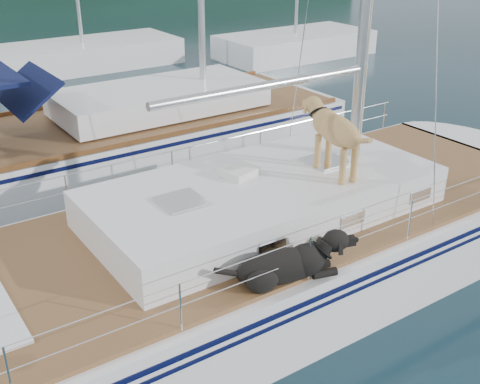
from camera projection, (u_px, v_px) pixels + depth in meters
ground at (220, 299)px, 9.19m from camera, size 120.00×120.00×0.00m
main_sailboat at (226, 259)px, 8.95m from camera, size 12.00×3.95×14.01m
neighbor_sailboat at (119, 140)px, 13.87m from camera, size 11.00×3.50×13.30m
bg_boat_center at (83, 55)px, 23.05m from camera, size 7.20×3.00×11.65m
bg_boat_east at (295, 45)px, 24.89m from camera, size 6.40×3.00×11.65m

